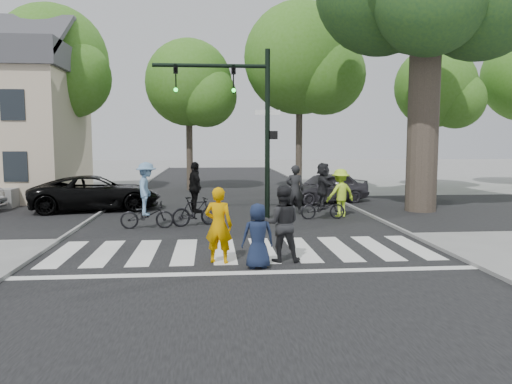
% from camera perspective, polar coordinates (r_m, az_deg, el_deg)
% --- Properties ---
extents(ground, '(120.00, 120.00, 0.00)m').
position_cam_1_polar(ground, '(11.92, -1.10, -7.75)').
color(ground, gray).
rests_on(ground, ground).
extents(road_stem, '(10.00, 70.00, 0.01)m').
position_cam_1_polar(road_stem, '(16.81, -2.32, -3.71)').
color(road_stem, black).
rests_on(road_stem, ground).
extents(road_cross, '(70.00, 10.00, 0.01)m').
position_cam_1_polar(road_cross, '(19.77, -2.76, -2.25)').
color(road_cross, black).
rests_on(road_cross, ground).
extents(curb_left, '(0.10, 70.00, 0.10)m').
position_cam_1_polar(curb_left, '(17.31, -19.30, -3.61)').
color(curb_left, gray).
rests_on(curb_left, ground).
extents(curb_right, '(0.10, 70.00, 0.10)m').
position_cam_1_polar(curb_right, '(17.78, 14.18, -3.21)').
color(curb_right, gray).
rests_on(curb_right, ground).
extents(crosswalk, '(10.00, 3.85, 0.01)m').
position_cam_1_polar(crosswalk, '(12.56, -1.31, -7.00)').
color(crosswalk, silver).
rests_on(crosswalk, ground).
extents(traffic_signal, '(4.45, 0.29, 6.00)m').
position_cam_1_polar(traffic_signal, '(17.82, -1.42, 9.42)').
color(traffic_signal, black).
rests_on(traffic_signal, ground).
extents(bg_tree_1, '(6.09, 5.80, 9.80)m').
position_cam_1_polar(bg_tree_1, '(28.41, -21.86, 13.28)').
color(bg_tree_1, brown).
rests_on(bg_tree_1, ground).
extents(bg_tree_2, '(5.04, 4.80, 8.40)m').
position_cam_1_polar(bg_tree_2, '(28.34, -7.21, 11.90)').
color(bg_tree_2, brown).
rests_on(bg_tree_2, ground).
extents(bg_tree_3, '(6.30, 6.00, 10.20)m').
position_cam_1_polar(bg_tree_3, '(27.62, 5.75, 14.50)').
color(bg_tree_3, brown).
rests_on(bg_tree_3, ground).
extents(bg_tree_4, '(4.83, 4.60, 8.15)m').
position_cam_1_polar(bg_tree_4, '(30.73, 20.35, 10.84)').
color(bg_tree_4, brown).
rests_on(bg_tree_4, ground).
extents(pedestrian_woman, '(0.74, 0.58, 1.76)m').
position_cam_1_polar(pedestrian_woman, '(11.48, -4.30, -3.80)').
color(pedestrian_woman, '#D59000').
rests_on(pedestrian_woman, ground).
extents(pedestrian_child, '(0.75, 0.53, 1.45)m').
position_cam_1_polar(pedestrian_child, '(10.99, 0.20, -5.04)').
color(pedestrian_child, '#16203A').
rests_on(pedestrian_child, ground).
extents(pedestrian_adult, '(0.93, 0.76, 1.79)m').
position_cam_1_polar(pedestrian_adult, '(11.60, 3.00, -3.64)').
color(pedestrian_adult, black).
rests_on(pedestrian_adult, ground).
extents(cyclist_left, '(1.70, 1.11, 2.13)m').
position_cam_1_polar(cyclist_left, '(16.25, -12.39, -0.89)').
color(cyclist_left, black).
rests_on(cyclist_left, ground).
extents(cyclist_mid, '(1.68, 1.07, 2.12)m').
position_cam_1_polar(cyclist_mid, '(16.50, -6.95, -0.89)').
color(cyclist_mid, black).
rests_on(cyclist_mid, ground).
extents(cyclist_right, '(1.62, 1.51, 2.03)m').
position_cam_1_polar(cyclist_right, '(17.93, 7.66, -0.24)').
color(cyclist_right, black).
rests_on(cyclist_right, ground).
extents(car_suv, '(5.43, 3.24, 1.41)m').
position_cam_1_polar(car_suv, '(21.05, -17.80, -0.11)').
color(car_suv, black).
rests_on(car_suv, ground).
extents(car_grey, '(4.38, 2.97, 1.38)m').
position_cam_1_polar(car_grey, '(22.69, 7.88, 0.51)').
color(car_grey, '#3A383F').
rests_on(car_grey, ground).
extents(bystander_hivis, '(1.30, 1.01, 1.77)m').
position_cam_1_polar(bystander_hivis, '(18.62, 9.62, -0.11)').
color(bystander_hivis, '#C9FF2F').
rests_on(bystander_hivis, ground).
extents(bystander_dark, '(0.75, 0.55, 1.89)m').
position_cam_1_polar(bystander_dark, '(19.02, 4.46, 0.26)').
color(bystander_dark, black).
rests_on(bystander_dark, ground).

